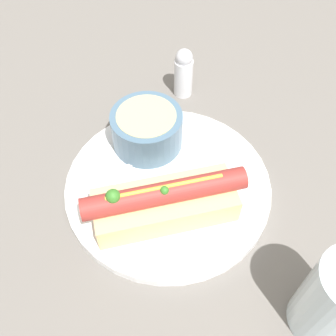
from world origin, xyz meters
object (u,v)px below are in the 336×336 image
object	(u,v)px
drinking_glass	(336,301)
soup_bowl	(147,128)
spoon	(147,151)
salt_shaker	(184,73)
hot_dog	(165,202)

from	to	relation	value
drinking_glass	soup_bowl	bearing A→B (deg)	132.95
spoon	drinking_glass	bearing A→B (deg)	-100.02
soup_bowl	salt_shaker	world-z (taller)	salt_shaker
soup_bowl	drinking_glass	size ratio (longest dim) A/B	0.84
drinking_glass	salt_shaker	xyz separation A→B (m)	(-0.17, 0.36, -0.02)
spoon	hot_dog	bearing A→B (deg)	-126.46
drinking_glass	salt_shaker	size ratio (longest dim) A/B	1.41
soup_bowl	spoon	distance (m)	0.03
hot_dog	soup_bowl	world-z (taller)	hot_dog
hot_dog	soup_bowl	size ratio (longest dim) A/B	1.98
spoon	salt_shaker	bearing A→B (deg)	18.39
hot_dog	soup_bowl	xyz separation A→B (m)	(-0.04, 0.12, 0.00)
spoon	drinking_glass	size ratio (longest dim) A/B	1.25
hot_dog	soup_bowl	distance (m)	0.12
drinking_glass	hot_dog	bearing A→B (deg)	147.76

